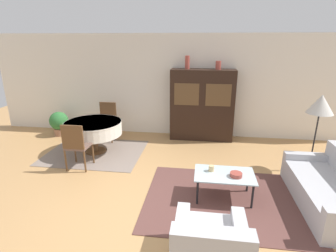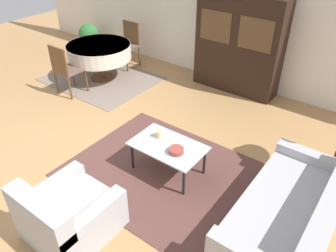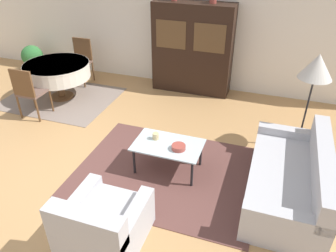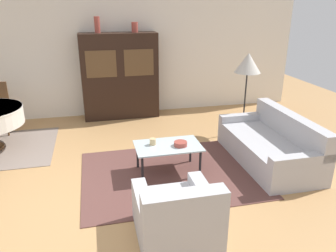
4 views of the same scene
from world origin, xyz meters
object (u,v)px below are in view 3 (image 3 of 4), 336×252
at_px(potted_plant, 33,58).
at_px(couch, 291,180).
at_px(dining_table, 57,71).
at_px(cup, 156,136).
at_px(dining_chair_far, 81,58).
at_px(bowl, 179,147).
at_px(armchair, 103,225).
at_px(display_cabinet, 192,49).
at_px(floor_lamp, 317,69).
at_px(dining_chair_near, 29,90).
at_px(coffee_table, 168,147).

bearing_deg(potted_plant, couch, -22.72).
height_order(dining_table, cup, dining_table).
height_order(dining_chair_far, bowl, dining_chair_far).
xyz_separation_m(dining_table, cup, (2.66, -1.44, -0.10)).
xyz_separation_m(armchair, bowl, (0.42, 1.42, 0.20)).
height_order(couch, display_cabinet, display_cabinet).
xyz_separation_m(dining_chair_far, floor_lamp, (4.69, -1.13, 0.78)).
bearing_deg(display_cabinet, couch, -52.91).
bearing_deg(couch, armchair, 127.02).
height_order(dining_chair_near, dining_chair_far, same).
distance_m(dining_table, cup, 3.03).
xyz_separation_m(coffee_table, dining_chair_near, (-2.88, 0.65, 0.16)).
relative_size(armchair, coffee_table, 0.91).
relative_size(coffee_table, dining_chair_near, 1.00).
bearing_deg(floor_lamp, dining_chair_far, 166.43).
xyz_separation_m(armchair, potted_plant, (-4.07, 3.98, 0.09)).
height_order(couch, cup, couch).
relative_size(dining_chair_far, potted_plant, 1.46).
bearing_deg(dining_chair_near, cup, -12.16).
distance_m(dining_table, dining_chair_near, 0.87).
relative_size(dining_chair_far, floor_lamp, 0.62).
xyz_separation_m(couch, potted_plant, (-6.00, 2.51, 0.09)).
height_order(bowl, potted_plant, potted_plant).
relative_size(dining_chair_near, dining_chair_far, 1.00).
distance_m(couch, coffee_table, 1.70).
height_order(couch, armchair, couch).
bearing_deg(floor_lamp, armchair, -126.97).
height_order(coffee_table, display_cabinet, display_cabinet).
relative_size(coffee_table, display_cabinet, 0.53).
height_order(couch, potted_plant, couch).
relative_size(cup, bowl, 0.51).
height_order(armchair, display_cabinet, display_cabinet).
xyz_separation_m(display_cabinet, dining_chair_far, (-2.45, -0.40, -0.36)).
distance_m(coffee_table, floor_lamp, 2.40).
bearing_deg(bowl, display_cabinet, 101.91).
bearing_deg(display_cabinet, potted_plant, -175.81).
bearing_deg(dining_table, potted_plant, 145.66).
xyz_separation_m(armchair, coffee_table, (0.25, 1.48, 0.12)).
bearing_deg(couch, bowl, 91.66).
distance_m(dining_chair_near, potted_plant, 2.35).
bearing_deg(bowl, cup, 160.98).
bearing_deg(cup, floor_lamp, 30.28).
relative_size(couch, dining_table, 1.48).
height_order(dining_chair_near, cup, dining_chair_near).
height_order(dining_chair_near, potted_plant, dining_chair_near).
bearing_deg(coffee_table, cup, 161.12).
distance_m(display_cabinet, floor_lamp, 2.74).
height_order(dining_table, potted_plant, dining_table).
distance_m(display_cabinet, potted_plant, 3.94).
bearing_deg(cup, coffee_table, -18.88).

